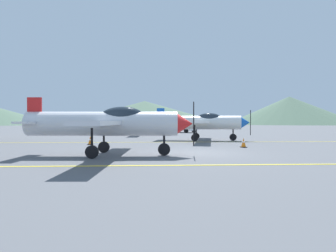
% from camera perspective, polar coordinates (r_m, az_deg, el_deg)
% --- Properties ---
extents(ground_plane, '(400.00, 400.00, 0.00)m').
position_cam_1_polar(ground_plane, '(14.44, 5.88, -5.45)').
color(ground_plane, '#54565B').
extents(apron_line_near, '(80.00, 0.16, 0.01)m').
position_cam_1_polar(apron_line_near, '(10.56, 9.16, -7.81)').
color(apron_line_near, yellow).
rests_on(apron_line_near, ground_plane).
extents(apron_line_far, '(80.00, 0.16, 0.01)m').
position_cam_1_polar(apron_line_far, '(21.73, 2.96, -3.27)').
color(apron_line_far, yellow).
rests_on(apron_line_far, ground_plane).
extents(airplane_near, '(7.93, 9.13, 2.74)m').
position_cam_1_polar(airplane_near, '(13.53, -11.82, 0.64)').
color(airplane_near, silver).
rests_on(airplane_near, ground_plane).
extents(airplane_mid, '(8.01, 9.13, 2.74)m').
position_cam_1_polar(airplane_mid, '(23.83, 6.83, 0.80)').
color(airplane_mid, white).
rests_on(airplane_mid, ground_plane).
extents(airplane_far, '(7.92, 9.13, 2.74)m').
position_cam_1_polar(airplane_far, '(33.49, -5.90, 0.85)').
color(airplane_far, white).
rests_on(airplane_far, ground_plane).
extents(car_sedan, '(4.36, 4.27, 1.62)m').
position_cam_1_polar(car_sedan, '(40.39, 2.91, -0.11)').
color(car_sedan, white).
rests_on(car_sedan, ground_plane).
extents(traffic_cone_front, '(0.36, 0.36, 0.59)m').
position_cam_1_polar(traffic_cone_front, '(17.97, 15.05, -3.29)').
color(traffic_cone_front, black).
rests_on(traffic_cone_front, ground_plane).
extents(traffic_cone_side, '(0.36, 0.36, 0.59)m').
position_cam_1_polar(traffic_cone_side, '(20.08, -15.45, -2.84)').
color(traffic_cone_side, black).
rests_on(traffic_cone_side, ground_plane).
extents(hill_centerleft, '(83.55, 83.55, 11.91)m').
position_cam_1_polar(hill_centerleft, '(144.88, -4.75, 2.70)').
color(hill_centerleft, '#4C6651').
rests_on(hill_centerleft, ground_plane).
extents(hill_centerright, '(59.98, 59.98, 13.43)m').
position_cam_1_polar(hill_centerright, '(147.02, 23.30, 2.90)').
color(hill_centerright, '#4C6651').
rests_on(hill_centerright, ground_plane).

